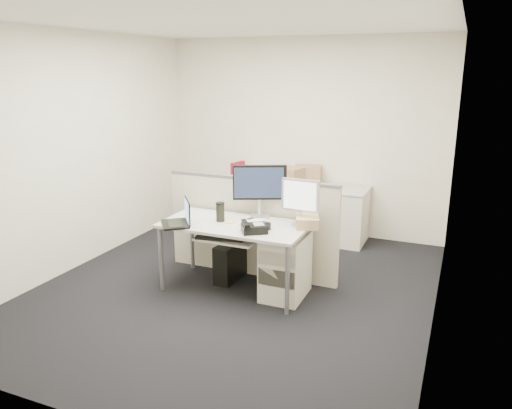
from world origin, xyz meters
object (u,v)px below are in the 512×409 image
at_px(desk, 234,230).
at_px(laptop, 175,213).
at_px(desk_phone, 254,228).
at_px(monitor_main, 260,191).

bearing_deg(desk, laptop, -152.44).
height_order(desk, desk_phone, desk_phone).
bearing_deg(laptop, desk, 79.83).
bearing_deg(monitor_main, desk_phone, -97.83).
height_order(laptop, desk_phone, laptop).
distance_m(desk, desk_phone, 0.36).
relative_size(desk, desk_phone, 6.27).
bearing_deg(desk, desk_phone, -30.96).
xyz_separation_m(monitor_main, laptop, (-0.69, -0.60, -0.15)).
bearing_deg(desk_phone, monitor_main, 72.62).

